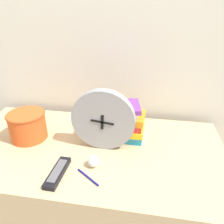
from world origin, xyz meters
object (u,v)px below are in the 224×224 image
(desk_clock, at_px, (103,120))
(book_stack, at_px, (120,121))
(tv_remote, at_px, (58,172))
(basket, at_px, (28,125))
(pen, at_px, (88,177))
(crumpled_paper_ball, at_px, (93,161))

(desk_clock, distance_m, book_stack, 0.14)
(book_stack, xyz_separation_m, tv_remote, (-0.21, -0.33, -0.08))
(basket, xyz_separation_m, pen, (0.38, -0.23, -0.07))
(book_stack, xyz_separation_m, crumpled_paper_ball, (-0.08, -0.25, -0.06))
(book_stack, bearing_deg, basket, -168.50)
(desk_clock, xyz_separation_m, pen, (-0.02, -0.22, -0.14))
(desk_clock, xyz_separation_m, crumpled_paper_ball, (-0.02, -0.14, -0.12))
(book_stack, xyz_separation_m, basket, (-0.46, -0.09, -0.01))
(basket, bearing_deg, crumpled_paper_ball, -22.88)
(basket, xyz_separation_m, crumpled_paper_ball, (0.38, -0.16, -0.05))
(crumpled_paper_ball, height_order, pen, crumpled_paper_ball)
(book_stack, height_order, tv_remote, book_stack)
(basket, bearing_deg, tv_remote, -43.42)
(book_stack, bearing_deg, tv_remote, -122.81)
(desk_clock, distance_m, pen, 0.26)
(book_stack, bearing_deg, crumpled_paper_ball, -107.58)
(crumpled_paper_ball, bearing_deg, book_stack, 72.42)
(tv_remote, xyz_separation_m, pen, (0.13, 0.00, -0.01))
(basket, height_order, pen, basket)
(book_stack, distance_m, pen, 0.35)
(basket, distance_m, crumpled_paper_ball, 0.42)
(book_stack, height_order, pen, book_stack)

